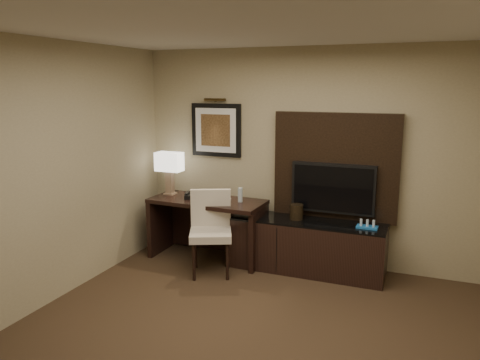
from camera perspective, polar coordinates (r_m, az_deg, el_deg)
The scene contains 17 objects.
ceiling at distance 3.45m, azimuth -0.43°, elevation 19.13°, with size 4.50×5.00×0.01m, color silver.
wall_back at distance 5.88m, azimuth 8.82°, elevation 2.68°, with size 4.50×0.01×2.70m, color tan.
wall_left at distance 4.83m, azimuth -25.94°, elevation -0.29°, with size 0.01×5.00×2.70m, color tan.
desk at distance 6.14m, azimuth -3.97°, elevation -5.98°, with size 1.48×0.63×0.79m, color black.
credenza at distance 5.79m, azimuth 8.17°, elevation -7.98°, with size 1.85×0.51×0.64m, color black.
tv_wall_panel at distance 5.78m, azimuth 11.56°, elevation 1.62°, with size 1.50×0.12×1.30m, color black.
tv at distance 5.73m, azimuth 11.28°, elevation -1.00°, with size 1.00×0.08×0.60m, color black.
artwork at distance 6.24m, azimuth -2.91°, elevation 6.09°, with size 0.70×0.04×0.70m, color black.
picture_light at distance 6.18m, azimuth -3.10°, elevation 9.75°, with size 0.04×0.04×0.30m, color #3E2D14.
desk_chair at distance 5.60m, azimuth -3.60°, elevation -6.51°, with size 0.49×0.56×1.01m, color beige, non-canonical shape.
table_lamp at distance 6.32m, azimuth -8.57°, elevation 0.60°, with size 0.32×0.18×0.53m, color #93765B, non-canonical shape.
desk_phone at distance 6.11m, azimuth -5.78°, elevation -1.78°, with size 0.19×0.17×0.10m, color black, non-canonical shape.
blue_folder at distance 5.93m, azimuth -3.53°, elevation -2.53°, with size 0.23×0.31×0.02m, color #1A53AB.
book at distance 5.92m, azimuth -2.72°, elevation -1.62°, with size 0.15×0.02×0.21m, color #B3A68D.
water_bottle at distance 5.88m, azimuth 0.03°, elevation -1.83°, with size 0.06×0.06×0.18m, color #ACBAC3.
ice_bucket at distance 5.72m, azimuth 6.89°, elevation -3.87°, with size 0.17×0.17×0.18m, color black.
minibar_tray at distance 5.55m, azimuth 15.26°, elevation -5.24°, with size 0.24×0.14×0.09m, color #1B65B3, non-canonical shape.
Camera 1 is at (1.29, -3.17, 2.25)m, focal length 35.00 mm.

